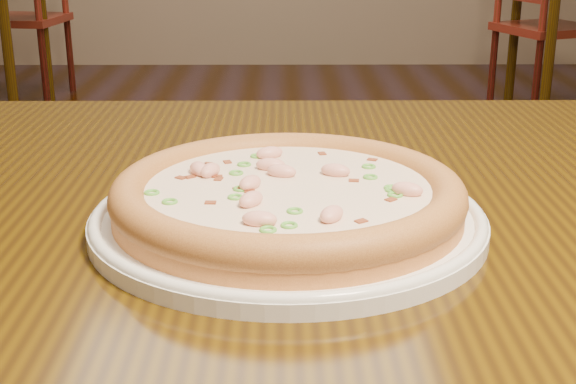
{
  "coord_description": "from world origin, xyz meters",
  "views": [
    {
      "loc": [
        0.19,
        -0.98,
        0.98
      ],
      "look_at": [
        0.19,
        -0.4,
        0.78
      ],
      "focal_mm": 50.0,
      "sensor_mm": 36.0,
      "label": 1
    }
  ],
  "objects_px": {
    "chair_b": "(32,18)",
    "hero_table": "(424,312)",
    "plate": "(288,218)",
    "chair_c": "(539,27)",
    "pizza": "(288,196)"
  },
  "relations": [
    {
      "from": "chair_b",
      "to": "hero_table",
      "type": "bearing_deg",
      "value": -68.71
    },
    {
      "from": "hero_table",
      "to": "plate",
      "type": "bearing_deg",
      "value": -157.38
    },
    {
      "from": "hero_table",
      "to": "chair_b",
      "type": "relative_size",
      "value": 1.26
    },
    {
      "from": "hero_table",
      "to": "chair_c",
      "type": "xyz_separation_m",
      "value": [
        1.17,
        3.44,
        -0.21
      ]
    },
    {
      "from": "hero_table",
      "to": "pizza",
      "type": "distance_m",
      "value": 0.18
    },
    {
      "from": "chair_b",
      "to": "pizza",
      "type": "bearing_deg",
      "value": -70.51
    },
    {
      "from": "hero_table",
      "to": "plate",
      "type": "xyz_separation_m",
      "value": [
        -0.12,
        -0.05,
        0.11
      ]
    },
    {
      "from": "hero_table",
      "to": "pizza",
      "type": "bearing_deg",
      "value": -157.41
    },
    {
      "from": "chair_c",
      "to": "pizza",
      "type": "bearing_deg",
      "value": -110.25
    },
    {
      "from": "chair_b",
      "to": "chair_c",
      "type": "distance_m",
      "value": 2.7
    },
    {
      "from": "hero_table",
      "to": "chair_c",
      "type": "relative_size",
      "value": 1.26
    },
    {
      "from": "pizza",
      "to": "chair_c",
      "type": "bearing_deg",
      "value": 69.75
    },
    {
      "from": "chair_b",
      "to": "chair_c",
      "type": "height_order",
      "value": "same"
    },
    {
      "from": "hero_table",
      "to": "chair_b",
      "type": "height_order",
      "value": "chair_b"
    },
    {
      "from": "plate",
      "to": "pizza",
      "type": "relative_size",
      "value": 1.12
    }
  ]
}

